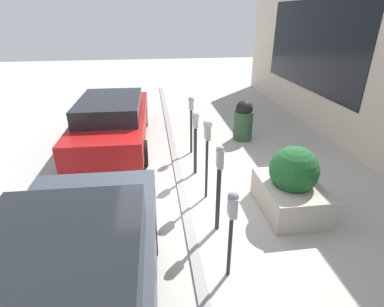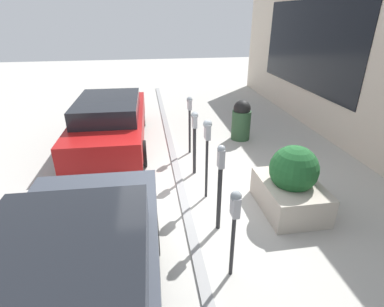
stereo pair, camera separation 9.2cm
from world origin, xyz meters
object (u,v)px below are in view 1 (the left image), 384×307
Objects in this scene: parking_meter_farthest at (191,114)px; parking_meter_nearest at (232,215)px; planter_box at (292,185)px; trash_bin at (243,120)px; parking_meter_fourth at (195,132)px; parking_meter_middle at (207,139)px; parked_car_middle at (112,120)px; parking_meter_second at (219,178)px; parked_car_front at (63,297)px.

parking_meter_nearest is at bearing 179.41° from parking_meter_farthest.
parking_meter_farthest is 3.12m from planter_box.
planter_box is at bearing 177.50° from trash_bin.
planter_box is 3.44m from trash_bin.
parking_meter_fourth is 1.05× the size of planter_box.
parking_meter_middle is 1.08× the size of parking_meter_farthest.
parking_meter_fourth is 0.32× the size of parked_car_middle.
parking_meter_nearest is 4.06m from parking_meter_farthest.
parking_meter_farthest is 1.08× the size of planter_box.
parking_meter_second is at bearing -3.33° from parking_meter_nearest.
parked_car_front is at bearing 111.40° from parking_meter_nearest.
parked_car_middle is at bearing 27.48° from parking_meter_second.
parking_meter_middle reaches higher than planter_box.
planter_box is at bearing -137.38° from parking_meter_fourth.
trash_bin is (5.50, -3.51, -0.19)m from parked_car_front.
parking_meter_fourth is at bearing -25.53° from parked_car_front.
parking_meter_second is 4.10m from trash_bin.
parked_car_middle is (2.93, 2.02, -0.51)m from parking_meter_middle.
parked_car_middle is at bearing 88.04° from trash_bin.
parked_car_middle is (3.90, 2.03, -0.26)m from parking_meter_second.
planter_box is at bearing -152.41° from parking_meter_farthest.
parking_meter_second reaches higher than parked_car_front.
parking_meter_middle reaches higher than parked_car_middle.
parking_meter_farthest reaches higher than parking_meter_nearest.
parked_car_front is at bearing 153.08° from parking_meter_fourth.
planter_box is at bearing -113.84° from parking_meter_middle.
parked_car_front is 3.77× the size of trash_bin.
trash_bin is at bearing -29.22° from parking_meter_middle.
parking_meter_fourth is at bearing 42.62° from planter_box.
parking_meter_fourth reaches higher than trash_bin.
parking_meter_second is 1.34× the size of trash_bin.
parking_meter_second is 0.33× the size of parked_car_middle.
parking_meter_fourth is 2.25m from planter_box.
parking_meter_second is at bearing 103.59° from planter_box.
parking_meter_fourth reaches higher than parking_meter_nearest.
parking_meter_nearest is at bearing 178.61° from parking_meter_middle.
trash_bin is (3.43, -0.15, 0.05)m from planter_box.
parked_car_front is at bearing 121.62° from planter_box.
parking_meter_farthest reaches higher than parked_car_middle.
parking_meter_second is 1.11× the size of planter_box.
parked_car_front is at bearing 144.28° from parking_meter_middle.
parking_meter_middle is 1.70m from planter_box.
parking_meter_middle is 1.02m from parking_meter_fourth.
parking_meter_second reaches higher than planter_box.
parking_meter_fourth is 1.27× the size of trash_bin.
parking_meter_fourth is (0.99, 0.07, -0.23)m from parking_meter_middle.
parked_car_front is at bearing 131.55° from parking_meter_second.
parked_car_middle reaches higher than trash_bin.
parked_car_middle is (1.94, 1.95, -0.28)m from parking_meter_fourth.
parking_meter_fourth is at bearing -133.49° from parked_car_middle.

